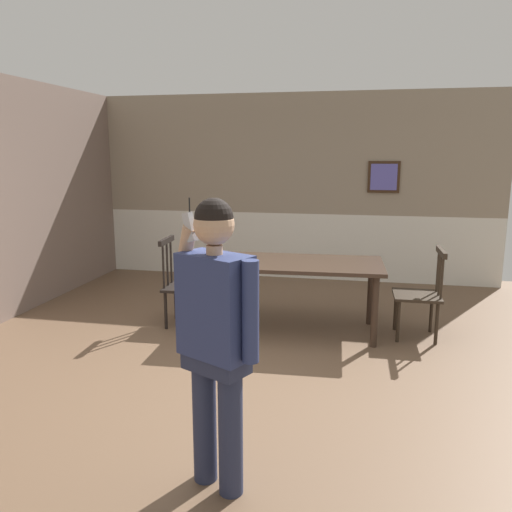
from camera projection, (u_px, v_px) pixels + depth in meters
ground_plane at (238, 376)px, 4.49m from camera, size 8.19×8.19×0.00m
room_back_partition at (295, 191)px, 7.80m from camera, size 6.12×0.17×2.81m
dining_table at (297, 270)px, 5.49m from camera, size 1.86×0.99×0.78m
chair_near_window at (182, 284)px, 5.74m from camera, size 0.46×0.46×1.00m
chair_by_doorway at (421, 294)px, 5.33m from camera, size 0.48×0.48×0.96m
person_figure at (217, 328)px, 2.81m from camera, size 0.52×0.38×1.70m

